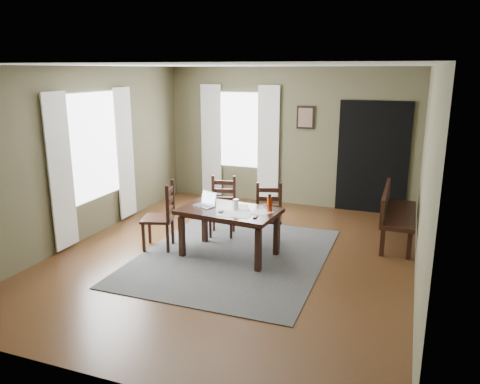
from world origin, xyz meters
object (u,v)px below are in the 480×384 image
at_px(dining_table, 229,215).
at_px(water_bottle, 270,204).
at_px(chair_end, 161,217).
at_px(chair_back_left, 223,207).
at_px(laptop, 206,202).
at_px(bench, 394,210).
at_px(chair_back_right, 268,216).

relative_size(dining_table, water_bottle, 5.85).
xyz_separation_m(chair_end, water_bottle, (1.64, 0.18, 0.32)).
distance_m(chair_back_left, laptop, 0.83).
distance_m(chair_back_left, water_bottle, 1.31).
xyz_separation_m(chair_back_left, water_bottle, (1.02, -0.73, 0.36)).
relative_size(dining_table, chair_end, 1.44).
distance_m(bench, water_bottle, 2.13).
bearing_deg(bench, chair_end, 114.90).
xyz_separation_m(chair_back_right, bench, (1.81, 0.79, 0.05)).
height_order(dining_table, laptop, laptop).
height_order(dining_table, chair_back_right, chair_back_right).
bearing_deg(dining_table, chair_end, -169.83).
xyz_separation_m(chair_back_left, bench, (2.65, 0.61, 0.05)).
distance_m(chair_end, chair_back_left, 1.10).
distance_m(chair_back_right, bench, 1.97).
distance_m(dining_table, water_bottle, 0.62).
xyz_separation_m(chair_back_right, laptop, (-0.78, -0.59, 0.30)).
distance_m(laptop, water_bottle, 0.96).
bearing_deg(chair_end, water_bottle, 79.39).
height_order(chair_back_left, chair_back_right, chair_back_left).
bearing_deg(laptop, chair_back_left, 116.08).
bearing_deg(chair_end, chair_back_left, 128.99).
bearing_deg(laptop, bench, 49.45).
xyz_separation_m(chair_end, bench, (3.27, 1.52, 0.01)).
bearing_deg(laptop, dining_table, 12.82).
bearing_deg(chair_back_right, chair_back_left, 152.94).
bearing_deg(bench, chair_back_left, 102.91).
xyz_separation_m(laptop, water_bottle, (0.96, 0.04, 0.06)).
bearing_deg(bench, dining_table, 123.11).
height_order(bench, laptop, laptop).
height_order(chair_back_left, laptop, chair_back_left).
height_order(chair_back_left, bench, chair_back_left).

